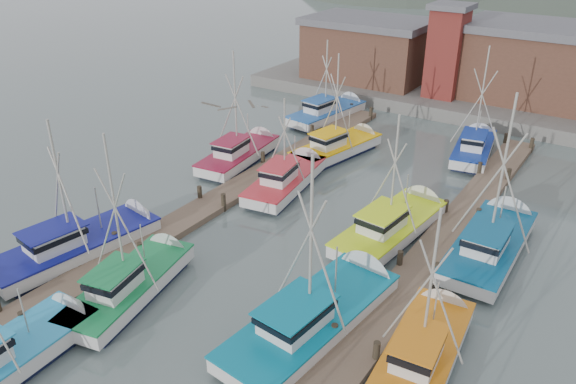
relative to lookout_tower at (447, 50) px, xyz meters
The scene contains 21 objects.
ground 33.52m from the lookout_tower, 86.53° to the right, with size 260.00×260.00×0.00m, color #52625F.
dock_left 29.87m from the lookout_tower, 99.80° to the right, with size 2.30×46.00×1.50m.
dock_right 30.79m from the lookout_tower, 72.73° to the right, with size 2.30×46.00×1.50m.
quay 6.67m from the lookout_tower, 63.43° to the left, with size 44.00×16.00×1.20m, color slate.
shed_left 9.30m from the lookout_tower, 167.47° to the left, with size 12.72×8.48×6.20m.
shed_center 8.99m from the lookout_tower, 26.57° to the left, with size 14.84×9.54×6.90m.
lookout_tower is the anchor object (origin of this frame).
boat_0 43.85m from the lookout_tower, 93.31° to the right, with size 3.33×8.83×8.23m.
boat_4 37.41m from the lookout_tower, 93.37° to the right, with size 4.24×8.83×9.38m.
boat_5 35.11m from the lookout_tower, 78.81° to the right, with size 4.27×10.72×9.77m.
boat_6 37.07m from the lookout_tower, 101.39° to the right, with size 4.40×10.06×8.91m.
boat_7 35.86m from the lookout_tower, 70.97° to the right, with size 3.37×8.58×8.31m.
boat_8 23.39m from the lookout_tower, 96.32° to the right, with size 3.88×9.01×7.24m.
boat_9 25.89m from the lookout_tower, 75.77° to the right, with size 3.82×9.63×8.42m.
boat_10 22.95m from the lookout_tower, 110.79° to the right, with size 3.74×8.86×9.23m.
boat_11 26.58m from the lookout_tower, 63.82° to the right, with size 4.18×9.77×10.27m.
boat_12 16.59m from the lookout_tower, 98.50° to the right, with size 4.22×8.95×8.72m.
boat_13 12.79m from the lookout_tower, 57.31° to the right, with size 3.77×8.47×9.24m.
boat_14 12.40m from the lookout_tower, 129.54° to the right, with size 3.98×9.31×8.05m.
gull_near 36.82m from the lookout_tower, 84.77° to the right, with size 1.53×0.66×0.24m.
gull_far 30.98m from the lookout_tower, 88.11° to the right, with size 1.49×0.65×0.24m.
Camera 1 is at (14.86, -18.92, 17.08)m, focal length 35.00 mm.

